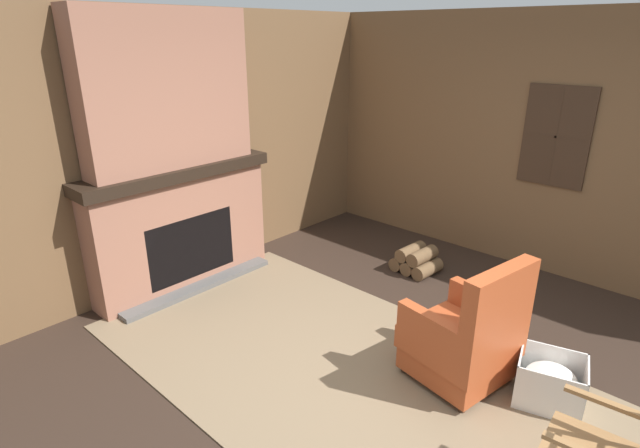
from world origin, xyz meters
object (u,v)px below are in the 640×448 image
at_px(oil_lamp_vase, 115,165).
at_px(storage_case, 233,146).
at_px(decorative_plate_on_mantel, 171,150).
at_px(laundry_basket, 550,381).
at_px(firewood_stack, 416,260).
at_px(armchair, 465,339).

height_order(oil_lamp_vase, storage_case, oil_lamp_vase).
bearing_deg(decorative_plate_on_mantel, oil_lamp_vase, -87.99).
bearing_deg(laundry_basket, oil_lamp_vase, -159.98).
bearing_deg(firewood_stack, laundry_basket, -32.17).
bearing_deg(oil_lamp_vase, storage_case, 89.99).
distance_m(firewood_stack, oil_lamp_vase, 3.14).
height_order(firewood_stack, oil_lamp_vase, oil_lamp_vase).
bearing_deg(laundry_basket, storage_case, 179.62).
xyz_separation_m(firewood_stack, laundry_basket, (1.80, -1.13, 0.05)).
relative_size(oil_lamp_vase, decorative_plate_on_mantel, 1.00).
distance_m(firewood_stack, decorative_plate_on_mantel, 2.76).
relative_size(armchair, laundry_basket, 1.94).
relative_size(firewood_stack, laundry_basket, 0.92).
distance_m(armchair, laundry_basket, 0.62).
bearing_deg(laundry_basket, decorative_plate_on_mantel, -168.84).
xyz_separation_m(armchair, laundry_basket, (0.55, 0.20, -0.19)).
xyz_separation_m(laundry_basket, decorative_plate_on_mantel, (-3.46, -0.68, 1.21)).
relative_size(armchair, firewood_stack, 2.12).
bearing_deg(armchair, laundry_basket, -150.18).
bearing_deg(armchair, decorative_plate_on_mantel, 19.28).
height_order(storage_case, decorative_plate_on_mantel, decorative_plate_on_mantel).
relative_size(oil_lamp_vase, storage_case, 1.40).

